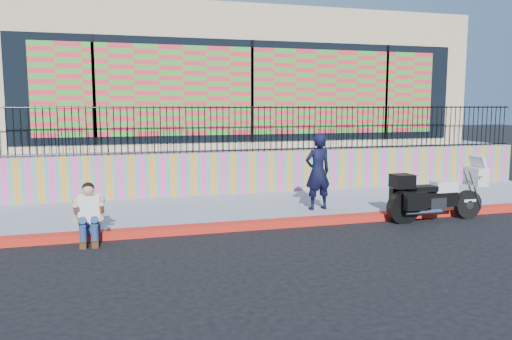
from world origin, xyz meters
name	(u,v)px	position (x,y,z in m)	size (l,w,h in m)	color
ground	(305,225)	(0.00, 0.00, 0.00)	(90.00, 90.00, 0.00)	black
red_curb	(305,222)	(0.00, 0.00, 0.07)	(16.00, 0.30, 0.15)	red
sidewalk	(280,206)	(0.00, 1.65, 0.07)	(16.00, 3.00, 0.15)	gray
mural_wall	(261,172)	(0.00, 3.25, 0.70)	(16.00, 0.20, 1.10)	#FF439C
metal_fence	(261,129)	(0.00, 3.25, 1.85)	(15.80, 0.04, 1.20)	black
elevated_platform	(221,156)	(0.00, 8.35, 0.62)	(16.00, 10.00, 1.25)	gray
storefront_building	(222,83)	(0.00, 8.13, 3.25)	(14.00, 8.06, 4.00)	tan
police_motorcycle	(435,194)	(2.81, -0.39, 0.58)	(2.23, 0.74, 1.38)	black
police_officer	(318,172)	(0.58, 0.75, 1.00)	(0.62, 0.41, 1.70)	black
seated_man	(89,219)	(-4.22, -0.24, 0.45)	(0.54, 0.71, 1.06)	navy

